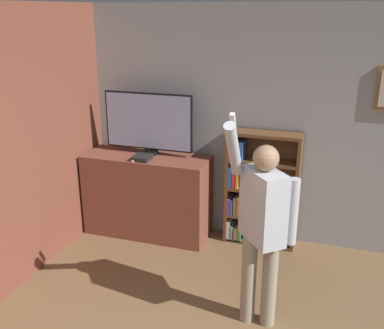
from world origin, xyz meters
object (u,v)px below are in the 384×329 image
bookshelf (256,190)px  person (262,221)px  television (148,123)px  game_console (142,158)px

bookshelf → person: (0.31, -1.46, 0.34)m
television → bookshelf: 1.47m
game_console → bookshelf: bookshelf is taller
game_console → person: person is taller
bookshelf → person: person is taller
bookshelf → game_console: bearing=-164.7°
television → game_console: 0.43m
television → game_console: size_ratio=5.22×
television → bookshelf: size_ratio=0.80×
game_console → person: size_ratio=0.11×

